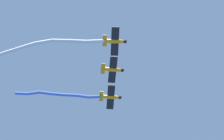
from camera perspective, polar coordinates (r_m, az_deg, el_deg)
airplane_lead at (r=84.80m, az=0.37°, el=3.92°), size 5.13×6.78×1.67m
smoke_trail_lead at (r=87.24m, az=-10.00°, el=3.06°), size 24.90×12.12×1.68m
airplane_left_wing at (r=88.77m, az=0.07°, el=0.07°), size 5.09×6.75×1.67m
airplane_right_wing at (r=92.63m, az=-0.20°, el=-3.65°), size 5.11×6.76×1.67m
smoke_trail_right_wing at (r=94.04m, az=-7.38°, el=-3.30°), size 18.81×5.42×2.71m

